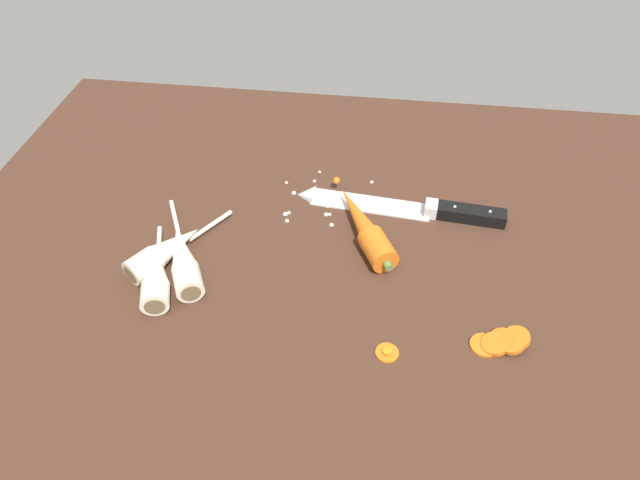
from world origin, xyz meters
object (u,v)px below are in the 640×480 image
(parsnip_mid_right, at_px, (156,277))
(carrot_slice_stray_near, at_px, (387,352))
(carrot_slice_stack, at_px, (501,342))
(whole_carrot, at_px, (365,227))
(parsnip_mid_left, at_px, (165,251))
(parsnip_front, at_px, (183,259))
(chefs_knife, at_px, (396,206))

(parsnip_mid_right, relative_size, carrot_slice_stray_near, 5.57)
(carrot_slice_stack, bearing_deg, whole_carrot, 136.14)
(parsnip_mid_left, distance_m, parsnip_mid_right, 0.05)
(parsnip_mid_left, distance_m, carrot_slice_stray_near, 0.36)
(parsnip_front, bearing_deg, parsnip_mid_right, -124.27)
(whole_carrot, bearing_deg, carrot_slice_stack, -43.86)
(whole_carrot, bearing_deg, parsnip_front, -158.24)
(chefs_knife, xyz_separation_m, carrot_slice_stack, (0.15, -0.26, 0.00))
(parsnip_mid_left, xyz_separation_m, parsnip_mid_right, (0.00, -0.05, 0.00))
(chefs_knife, distance_m, carrot_slice_stray_near, 0.29)
(parsnip_mid_left, xyz_separation_m, carrot_slice_stray_near, (0.34, -0.13, -0.02))
(chefs_knife, relative_size, carrot_slice_stack, 4.54)
(chefs_knife, relative_size, parsnip_mid_right, 2.03)
(chefs_knife, distance_m, carrot_slice_stack, 0.30)
(whole_carrot, relative_size, carrot_slice_stray_near, 6.68)
(parsnip_mid_right, relative_size, carrot_slice_stack, 2.23)
(parsnip_mid_left, height_order, carrot_slice_stray_near, parsnip_mid_left)
(parsnip_mid_right, height_order, carrot_slice_stray_near, parsnip_mid_right)
(parsnip_mid_left, relative_size, carrot_slice_stack, 2.30)
(whole_carrot, relative_size, carrot_slice_stack, 2.67)
(whole_carrot, xyz_separation_m, parsnip_front, (-0.26, -0.10, -0.00))
(parsnip_mid_right, bearing_deg, carrot_slice_stray_near, -12.55)
(parsnip_mid_left, xyz_separation_m, carrot_slice_stack, (0.49, -0.09, -0.01))
(parsnip_mid_right, bearing_deg, parsnip_mid_left, 94.22)
(parsnip_front, distance_m, parsnip_mid_right, 0.05)
(whole_carrot, bearing_deg, chefs_knife, 58.26)
(whole_carrot, height_order, parsnip_mid_right, whole_carrot)
(whole_carrot, distance_m, carrot_slice_stray_near, 0.22)
(parsnip_mid_left, bearing_deg, carrot_slice_stray_near, -20.62)
(chefs_knife, xyz_separation_m, whole_carrot, (-0.05, -0.08, 0.01))
(parsnip_mid_left, height_order, carrot_slice_stack, parsnip_mid_left)
(parsnip_front, distance_m, carrot_slice_stack, 0.46)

